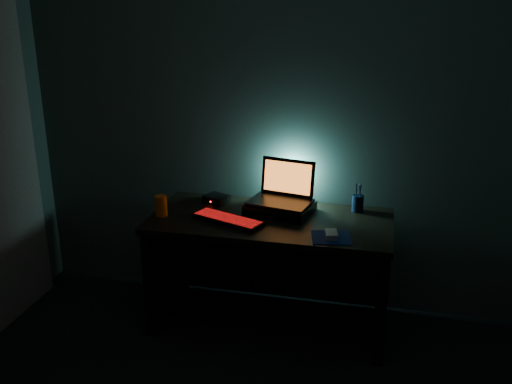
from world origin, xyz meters
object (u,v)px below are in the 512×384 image
mouse (331,235)px  pen_cup (358,203)px  laptop (283,192)px  keyboard (228,220)px  juice_glass (161,206)px  router (217,199)px

mouse → pen_cup: bearing=64.3°
laptop → mouse: (0.35, -0.38, -0.10)m
mouse → keyboard: bearing=159.7°
mouse → pen_cup: (0.12, 0.46, 0.03)m
keyboard → juice_glass: size_ratio=3.65×
router → pen_cup: bearing=27.2°
pen_cup → mouse: bearing=-104.7°
pen_cup → router: bearing=-176.8°
mouse → juice_glass: size_ratio=0.83×
keyboard → juice_glass: juice_glass is taller
pen_cup → router: 0.93m
keyboard → router: size_ratio=2.50×
laptop → juice_glass: laptop is taller
laptop → mouse: 0.53m
mouse → router: (-0.81, 0.41, 0.01)m
keyboard → router: bearing=139.1°
keyboard → juice_glass: bearing=-159.5°
laptop → keyboard: (-0.29, -0.28, -0.11)m
juice_glass → router: (0.27, 0.30, -0.04)m
pen_cup → juice_glass: bearing=-163.6°
juice_glass → laptop: bearing=20.6°
mouse → juice_glass: juice_glass is taller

